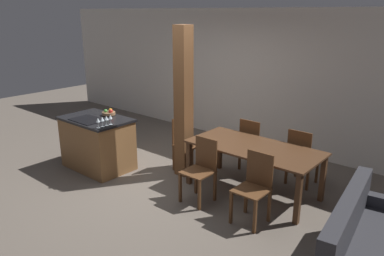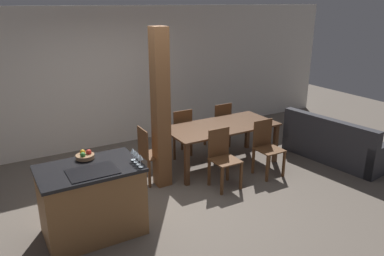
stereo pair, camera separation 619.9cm
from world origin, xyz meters
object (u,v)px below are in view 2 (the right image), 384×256
Objects in this scene: wine_glass_middle at (138,155)px; dining_chair_far_left at (180,131)px; timber_post at (161,110)px; couch at (336,145)px; fruit_bowl at (85,156)px; dining_chair_near_right at (266,147)px; dining_table at (221,130)px; wine_glass_near at (140,158)px; wine_glass_far at (135,153)px; kitchen_island at (92,200)px; wine_glass_end at (133,151)px; dining_chair_head_end at (150,153)px; dining_chair_far_right at (219,124)px; dining_chair_near_left at (223,157)px.

wine_glass_middle is 2.51m from dining_chair_far_left.
wine_glass_middle is 0.07× the size of timber_post.
couch is 0.79× the size of timber_post.
fruit_bowl is 1.42× the size of wine_glass_middle.
dining_table is at bearing 122.35° from dining_chair_near_right.
wine_glass_near is at bearing -125.99° from timber_post.
dining_chair_far_left is at bearing 47.68° from timber_post.
wine_glass_far is at bearing -170.53° from dining_chair_near_right.
wine_glass_far reaches higher than kitchen_island.
fruit_bowl is at bearing 145.04° from wine_glass_end.
wine_glass_far reaches higher than dining_chair_head_end.
dining_chair_far_right and dining_chair_head_end have the same top height.
dining_chair_head_end is at bearing 60.48° from wine_glass_middle.
wine_glass_end is at bearing -153.08° from dining_table.
dining_chair_near_right is at bearing 7.68° from wine_glass_end.
wine_glass_middle is 0.16m from wine_glass_end.
kitchen_island is at bearing 83.75° from couch.
couch is (1.52, -0.17, -0.22)m from dining_chair_near_right.
dining_chair_far_right is at bearing 90.00° from dining_chair_near_right.
wine_glass_near reaches higher than dining_chair_head_end.
dining_chair_far_right reaches higher than couch.
wine_glass_middle is at bearing -168.75° from dining_chair_near_right.
dining_chair_near_right is (2.96, -0.02, -0.46)m from fruit_bowl.
fruit_bowl is 1.42× the size of wine_glass_near.
dining_chair_head_end is at bearing 62.03° from wine_glass_near.
wine_glass_middle is 1.46m from dining_chair_head_end.
wine_glass_far is at bearing -90.00° from wine_glass_end.
dining_chair_near_left is 2.42m from couch.
dining_chair_far_left is 0.48× the size of couch.
dining_chair_far_left is 1.38m from timber_post.
wine_glass_end is (0.00, 0.08, 0.00)m from wine_glass_far.
couch is at bearing -4.02° from dining_chair_near_left.
timber_post reaches higher than dining_chair_near_left.
kitchen_island is 1.31× the size of dining_chair_far_left.
dining_chair_near_left is 1.00× the size of dining_chair_far_left.
kitchen_island is 3.41m from dining_chair_far_right.
wine_glass_middle is 1.00× the size of wine_glass_far.
wine_glass_end is (0.50, -0.35, 0.08)m from fruit_bowl.
dining_chair_near_right and dining_chair_far_right have the same top height.
wine_glass_far is 4.06m from couch.
dining_chair_far_left is at bearing 90.00° from dining_chair_near_left.
wine_glass_far is at bearing -40.59° from fruit_bowl.
wine_glass_near is 2.41m from dining_table.
dining_chair_head_end is at bearing 37.91° from kitchen_island.
kitchen_island is 7.52× the size of wine_glass_near.
wine_glass_end is at bearing -172.32° from dining_chair_near_right.
wine_glass_far is 0.08× the size of couch.
dining_chair_near_left is (2.08, -0.02, -0.46)m from fruit_bowl.
dining_chair_near_left is 0.48× the size of couch.
dining_table is (2.02, 1.26, -0.38)m from wine_glass_near.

